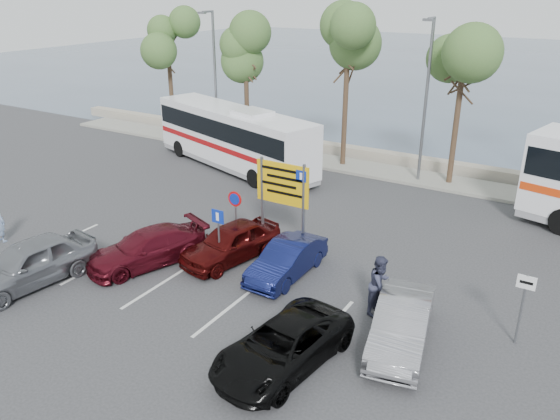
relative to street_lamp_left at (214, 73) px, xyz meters
The scene contains 23 objects.
ground 17.43m from the street_lamp_left, 53.51° to the right, with size 120.00×120.00×0.00m, color #303033.
kerb_strip 10.99m from the street_lamp_left, ahead, with size 44.00×2.40×0.15m, color gray.
seawall 11.16m from the street_lamp_left, 13.93° to the left, with size 48.00×0.80×0.60m, color gray.
sea 47.77m from the street_lamp_left, 77.86° to the left, with size 140.00×140.00×0.00m, color #3E5064.
tree_far_left 4.38m from the street_lamp_left, behind, with size 3.20×3.20×7.60m.
tree_left 2.49m from the street_lamp_left, 13.51° to the left, with size 3.20×3.20×7.20m.
tree_mid 8.76m from the street_lamp_left, ahead, with size 3.20×3.20×8.00m.
tree_right 14.59m from the street_lamp_left, ahead, with size 3.20×3.20×7.40m.
street_lamp_left is the anchor object (origin of this frame).
street_lamp_right 13.00m from the street_lamp_left, ahead, with size 0.45×1.15×8.01m.
direction_sign 15.24m from the street_lamp_left, 43.17° to the right, with size 2.20×0.12×3.60m.
sign_no_stop 14.88m from the street_lamp_left, 49.83° to the right, with size 0.60×0.08×2.35m.
sign_parking 16.37m from the street_lamp_left, 52.40° to the right, with size 0.50×0.07×2.25m.
sign_taxi 23.38m from the street_lamp_left, 31.27° to the right, with size 0.50×0.07×2.20m.
lane_markings 17.62m from the street_lamp_left, 58.61° to the right, with size 12.02×4.20×0.01m, color silver, non-canonical shape.
coach_bus_left 5.49m from the street_lamp_left, 40.78° to the right, with size 11.54×5.76×3.54m.
car_silver_a 18.14m from the street_lamp_left, 73.63° to the right, with size 1.86×4.61×1.57m, color gray.
car_blue 17.58m from the street_lamp_left, 44.57° to the right, with size 1.32×3.78×1.25m, color #0E1443.
car_maroon 16.22m from the street_lamp_left, 61.95° to the right, with size 1.81×4.44×1.29m, color #530D18.
car_red 15.99m from the street_lamp_left, 50.81° to the right, with size 1.65×4.10×1.40m, color #440A09.
suv_black 22.23m from the street_lamp_left, 48.13° to the right, with size 2.04×4.41×1.23m, color black.
car_silver_b 22.25m from the street_lamp_left, 39.09° to the right, with size 1.44×4.14×1.36m, color gray.
pedestrian_far 20.52m from the street_lamp_left, 38.32° to the right, with size 0.94×0.73×1.93m, color #35374F.
Camera 1 is at (10.77, -13.11, 9.51)m, focal length 35.00 mm.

